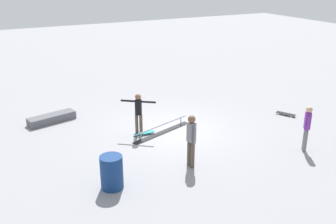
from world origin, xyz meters
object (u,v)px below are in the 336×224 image
at_px(skate_ledge, 52,118).
at_px(skateboard_main, 144,133).
at_px(grind_rail, 162,129).
at_px(loose_skateboard_black, 286,114).
at_px(skater_main, 138,111).
at_px(bystander_purple_shirt, 307,126).
at_px(trash_bin, 112,172).
at_px(bystander_grey_shirt, 191,138).

bearing_deg(skate_ledge, skateboard_main, 134.12).
height_order(grind_rail, loose_skateboard_black, grind_rail).
bearing_deg(skate_ledge, skater_main, 133.29).
bearing_deg(skateboard_main, bystander_purple_shirt, -37.54).
relative_size(skate_ledge, trash_bin, 1.93).
bearing_deg(skateboard_main, skate_ledge, 136.73).
relative_size(bystander_purple_shirt, trash_bin, 1.63).
bearing_deg(skate_ledge, trash_bin, 95.20).
xyz_separation_m(skateboard_main, bystander_grey_shirt, (-0.33, 2.87, 0.89)).
relative_size(skate_ledge, bystander_grey_shirt, 1.10).
distance_m(grind_rail, trash_bin, 4.09).
relative_size(grind_rail, trash_bin, 2.79).
distance_m(skate_ledge, bystander_purple_shirt, 9.69).
relative_size(skater_main, skateboard_main, 1.99).
distance_m(skate_ledge, loose_skateboard_black, 9.68).
distance_m(grind_rail, bystander_purple_shirt, 5.14).
distance_m(skate_ledge, skateboard_main, 4.01).
bearing_deg(grind_rail, bystander_grey_shirt, 63.65).
bearing_deg(grind_rail, skater_main, -32.05).
distance_m(bystander_grey_shirt, loose_skateboard_black, 6.21).
bearing_deg(skate_ledge, grind_rail, 139.34).
height_order(bystander_purple_shirt, bystander_grey_shirt, bystander_grey_shirt).
bearing_deg(grind_rail, skate_ledge, -59.57).
xyz_separation_m(skater_main, skateboard_main, (-0.16, 0.09, -0.86)).
relative_size(skateboard_main, bystander_grey_shirt, 0.47).
bearing_deg(trash_bin, loose_skateboard_black, -166.25).
bearing_deg(trash_bin, bystander_purple_shirt, 173.69).
xyz_separation_m(skate_ledge, skateboard_main, (-2.79, 2.88, -0.08)).
bearing_deg(skater_main, bystander_grey_shirt, 136.46).
relative_size(grind_rail, skateboard_main, 3.38).
xyz_separation_m(bystander_grey_shirt, trash_bin, (2.59, 0.06, -0.48)).
distance_m(loose_skateboard_black, trash_bin, 8.65).
bearing_deg(skater_main, trash_bin, 92.16).
bearing_deg(grind_rail, skateboard_main, -28.02).
height_order(bystander_grey_shirt, loose_skateboard_black, bystander_grey_shirt).
distance_m(grind_rail, bystander_grey_shirt, 2.90).
bearing_deg(bystander_grey_shirt, trash_bin, -98.45).
relative_size(bystander_purple_shirt, loose_skateboard_black, 2.00).
xyz_separation_m(grind_rail, skate_ledge, (3.48, -2.99, 0.01)).
xyz_separation_m(grind_rail, skateboard_main, (0.69, -0.11, -0.07)).
height_order(grind_rail, bystander_grey_shirt, bystander_grey_shirt).
distance_m(bystander_purple_shirt, loose_skateboard_black, 3.42).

